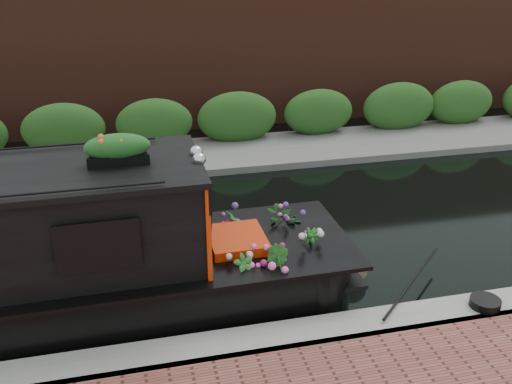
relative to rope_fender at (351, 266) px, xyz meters
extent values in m
plane|color=black|center=(-2.58, 1.80, -0.20)|extent=(80.00, 80.00, 0.00)
cube|color=gray|center=(-2.58, -1.50, -0.20)|extent=(40.00, 0.60, 0.50)
cube|color=#61625D|center=(-2.58, 6.00, -0.20)|extent=(40.00, 2.40, 0.34)
cube|color=#224C19|center=(-2.58, 6.90, -0.20)|extent=(40.00, 1.10, 2.80)
cube|color=#4B2519|center=(-2.58, 9.00, -0.20)|extent=(40.00, 1.00, 8.00)
cube|color=red|center=(-2.44, 0.00, 1.30)|extent=(0.08, 1.84, 1.42)
cube|color=black|center=(-3.84, -0.93, 1.38)|extent=(0.94, 0.04, 0.58)
cube|color=red|center=(-1.90, 0.00, 0.54)|extent=(0.85, 0.95, 0.52)
sphere|color=silver|center=(-2.43, -0.15, 2.12)|extent=(0.19, 0.19, 0.19)
sphere|color=silver|center=(-2.43, 0.15, 2.12)|extent=(0.19, 0.19, 0.19)
cube|color=black|center=(-3.50, 0.00, 2.16)|extent=(0.82, 0.26, 0.15)
ellipsoid|color=#FE531C|center=(-3.50, 0.00, 2.36)|extent=(0.90, 0.28, 0.25)
imported|color=#205A1F|center=(-1.94, -0.70, 0.57)|extent=(0.35, 0.29, 0.58)
imported|color=#205A1F|center=(-1.47, -0.78, 0.61)|extent=(0.43, 0.47, 0.68)
imported|color=#205A1F|center=(-0.97, 0.57, 0.58)|extent=(0.73, 0.71, 0.62)
imported|color=#205A1F|center=(-0.81, -0.20, 0.57)|extent=(0.46, 0.46, 0.59)
imported|color=#205A1F|center=(-1.83, 0.65, 0.59)|extent=(0.23, 0.34, 0.63)
cylinder|color=olive|center=(0.00, 0.00, 0.00)|extent=(0.39, 0.40, 0.39)
cylinder|color=black|center=(1.40, -1.55, 0.11)|extent=(0.43, 0.43, 0.12)
camera|label=1|loc=(-3.36, -7.42, 4.86)|focal=40.00mm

